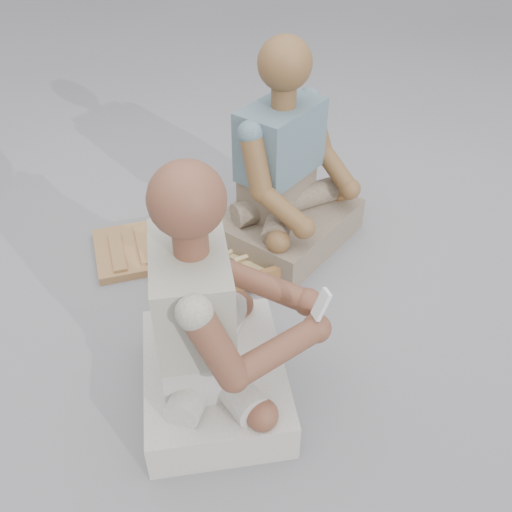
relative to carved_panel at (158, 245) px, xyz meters
name	(u,v)px	position (x,y,z in m)	size (l,w,h in m)	color
ground	(266,331)	(0.24, -0.74, -0.02)	(60.00, 60.00, 0.00)	gray
carved_panel	(158,245)	(0.00, 0.00, 0.00)	(0.61, 0.41, 0.04)	olive
tool_tray	(218,262)	(0.20, -0.30, 0.04)	(0.53, 0.43, 0.07)	brown
chisel_0	(232,282)	(0.20, -0.46, 0.05)	(0.14, 0.19, 0.02)	silver
chisel_1	(235,241)	(0.33, -0.20, 0.06)	(0.19, 0.14, 0.02)	silver
chisel_2	(248,268)	(0.30, -0.41, 0.06)	(0.11, 0.21, 0.02)	silver
chisel_3	(220,283)	(0.15, -0.45, 0.05)	(0.19, 0.14, 0.02)	silver
chisel_4	(216,271)	(0.16, -0.36, 0.05)	(0.14, 0.19, 0.02)	silver
chisel_5	(237,259)	(0.28, -0.34, 0.07)	(0.22, 0.03, 0.02)	silver
chisel_6	(225,254)	(0.25, -0.27, 0.05)	(0.21, 0.09, 0.02)	silver
chisel_7	(236,266)	(0.26, -0.37, 0.05)	(0.19, 0.15, 0.02)	silver
chisel_8	(210,262)	(0.16, -0.30, 0.06)	(0.21, 0.10, 0.02)	silver
chisel_9	(247,254)	(0.35, -0.31, 0.05)	(0.18, 0.16, 0.02)	silver
chisel_10	(212,256)	(0.19, -0.25, 0.05)	(0.09, 0.21, 0.02)	silver
wood_chip_0	(270,272)	(0.42, -0.40, -0.02)	(0.02, 0.01, 0.00)	#D9C780
wood_chip_1	(246,239)	(0.43, -0.11, -0.02)	(0.02, 0.01, 0.00)	#D9C780
wood_chip_2	(197,228)	(0.23, 0.08, -0.02)	(0.02, 0.01, 0.00)	#D9C780
wood_chip_3	(223,241)	(0.31, -0.08, -0.02)	(0.02, 0.01, 0.00)	#D9C780
wood_chip_4	(188,271)	(0.07, -0.23, -0.02)	(0.02, 0.01, 0.00)	#D9C780
wood_chip_5	(163,251)	(0.01, -0.03, -0.02)	(0.02, 0.01, 0.00)	#D9C780
wood_chip_6	(128,253)	(-0.15, 0.03, -0.02)	(0.02, 0.01, 0.00)	#D9C780
wood_chip_7	(288,276)	(0.48, -0.46, -0.02)	(0.02, 0.01, 0.00)	#D9C780
wood_chip_8	(209,228)	(0.29, 0.05, -0.02)	(0.02, 0.01, 0.00)	#D9C780
wood_chip_9	(149,285)	(-0.12, -0.25, -0.02)	(0.02, 0.01, 0.00)	#D9C780
wood_chip_10	(167,284)	(-0.04, -0.27, -0.02)	(0.02, 0.01, 0.00)	#D9C780
wood_chip_11	(277,284)	(0.41, -0.49, -0.02)	(0.02, 0.01, 0.00)	#D9C780
wood_chip_12	(159,266)	(-0.04, -0.14, -0.02)	(0.02, 0.01, 0.00)	#D9C780
wood_chip_13	(283,272)	(0.48, -0.43, -0.02)	(0.02, 0.01, 0.00)	#D9C780
wood_chip_14	(217,262)	(0.22, -0.22, -0.02)	(0.02, 0.01, 0.00)	#D9C780
craftsman	(210,331)	(-0.08, -0.95, 0.32)	(0.73, 0.75, 0.99)	beige
companion	(286,180)	(0.61, -0.18, 0.32)	(0.81, 0.75, 1.01)	gray
mobile_phone	(321,304)	(0.25, -1.11, 0.45)	(0.06, 0.05, 0.11)	white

